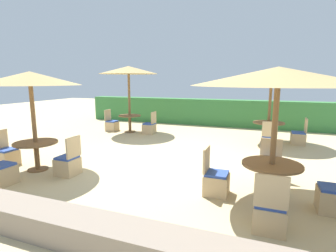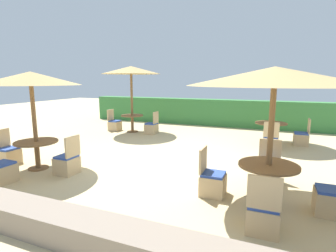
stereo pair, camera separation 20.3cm
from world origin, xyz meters
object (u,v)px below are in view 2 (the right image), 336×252
patio_chair_front_left_east (67,163)px  parasol_back_left (131,70)px  parasol_front_left (31,79)px  patio_chair_front_right_south (263,215)px  round_table_back_left (132,119)px  patio_chair_back_left_east (152,127)px  patio_chair_back_left_west (115,125)px  parasol_back_right (274,78)px  parasol_front_right (275,77)px  round_table_back_right (271,127)px  patio_chair_back_right_south (271,142)px  round_table_front_right (268,173)px  patio_chair_front_right_north (269,171)px  patio_chair_front_right_west (212,182)px  patio_chair_front_left_south (1,171)px  patio_chair_front_left_west (8,155)px  round_table_front_left (37,147)px  patio_chair_back_right_east (302,138)px  patio_chair_front_right_east (331,199)px

patio_chair_front_left_east → parasol_back_left: (-1.15, 5.08, 2.34)m
parasol_front_left → patio_chair_front_right_south: (5.39, -0.82, -1.98)m
parasol_back_left → round_table_back_left: bearing=180.0°
patio_chair_back_left_east → patio_chair_back_left_west: bearing=89.8°
parasol_back_right → parasol_back_left: parasol_back_left is taller
patio_chair_front_left_east → parasol_front_right: (4.45, 0.21, 2.01)m
round_table_back_right → parasol_front_right: bearing=-89.4°
patio_chair_back_right_south → round_table_front_right: patio_chair_back_right_south is taller
parasol_front_left → patio_chair_front_left_east: bearing=-0.3°
patio_chair_front_right_south → patio_chair_front_right_north: (0.02, 2.05, 0.00)m
patio_chair_front_right_north → parasol_back_right: bearing=-89.3°
parasol_back_left → patio_chair_front_right_west: 7.12m
round_table_back_left → patio_chair_front_right_south: (5.58, -5.89, -0.29)m
patio_chair_front_left_south → patio_chair_front_left_east: bearing=46.4°
patio_chair_back_left_west → round_table_front_right: bearing=53.3°
patio_chair_front_left_west → round_table_back_right: size_ratio=0.86×
parasol_back_right → patio_chair_back_left_west: (-6.44, -0.16, -2.02)m
round_table_back_right → round_table_front_left: bearing=-135.8°
parasol_back_right → patio_chair_back_right_south: size_ratio=2.64×
round_table_front_left → parasol_front_left: bearing=-153.4°
patio_chair_back_left_west → patio_chair_front_right_north: 7.53m
patio_chair_front_left_west → patio_chair_back_left_east: bearing=160.6°
patio_chair_back_right_east → round_table_back_left: (-6.55, -0.11, 0.29)m
patio_chair_front_left_east → patio_chair_back_right_south: bearing=-46.6°
round_table_front_left → patio_chair_front_right_west: 4.42m
patio_chair_front_left_west → parasol_back_left: parasol_back_left is taller
parasol_front_right → patio_chair_front_right_west: size_ratio=3.21×
patio_chair_back_right_east → patio_chair_back_left_east: size_ratio=1.00×
patio_chair_back_left_west → patio_chair_front_left_south: bearing=10.5°
parasol_front_left → parasol_back_right: size_ratio=0.98×
patio_chair_back_left_west → round_table_front_right: 8.10m
parasol_front_left → round_table_front_right: (5.41, 0.21, -1.67)m
parasol_back_right → patio_chair_front_right_south: parasol_back_right is taller
patio_chair_back_left_east → round_table_front_left: bearing=171.5°
patio_chair_back_right_east → patio_chair_front_right_west: bearing=158.8°
patio_chair_back_left_west → parasol_front_right: 8.34m
patio_chair_front_right_east → patio_chair_front_right_south: bearing=133.7°
parasol_front_left → patio_chair_back_left_east: 5.46m
round_table_front_right → parasol_back_left: bearing=139.0°
patio_chair_back_left_east → patio_chair_front_right_north: same height
patio_chair_front_right_north → patio_chair_back_left_west: bearing=-30.4°
parasol_back_right → patio_chair_front_right_east: 5.54m
round_table_front_left → patio_chair_front_right_north: bearing=12.9°
round_table_front_left → parasol_back_right: parasol_back_right is taller
parasol_back_right → patio_chair_front_right_east: size_ratio=2.64×
round_table_front_right → patio_chair_back_right_south: bearing=90.3°
round_table_front_left → patio_chair_back_left_east: bearing=81.5°
patio_chair_back_left_west → patio_chair_front_right_north: bearing=59.6°
patio_chair_back_left_west → patio_chair_front_right_east: 8.94m
patio_chair_front_left_south → parasol_back_right: parasol_back_right is taller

